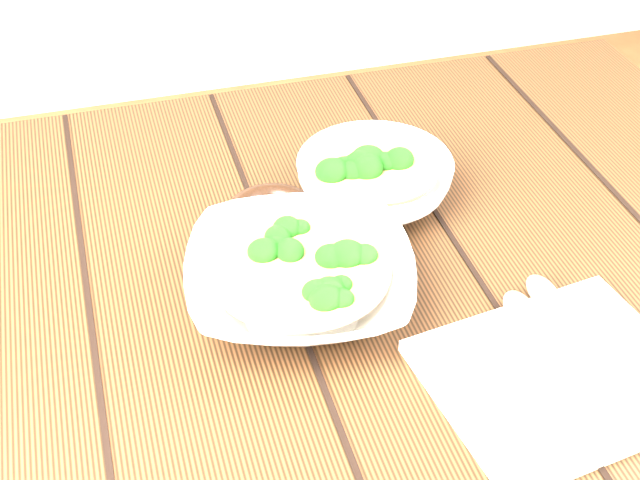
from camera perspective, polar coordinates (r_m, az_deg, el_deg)
table at (r=1.04m, az=-1.29°, el=-6.99°), size 1.20×0.80×0.75m
soup_bowl_front at (r=0.90m, az=-1.28°, el=-2.47°), size 0.27×0.27×0.07m
soup_bowl_back at (r=1.03m, az=3.50°, el=3.87°), size 0.22×0.22×0.06m
trivet at (r=1.01m, az=-3.08°, el=1.51°), size 0.14×0.14×0.03m
napkin at (r=0.86m, az=15.05°, el=-8.45°), size 0.26×0.22×0.01m
spoon_left at (r=0.88m, az=13.38°, el=-6.02°), size 0.05×0.19×0.01m
spoon_right at (r=0.91m, az=14.99°, el=-4.86°), size 0.04×0.19×0.01m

